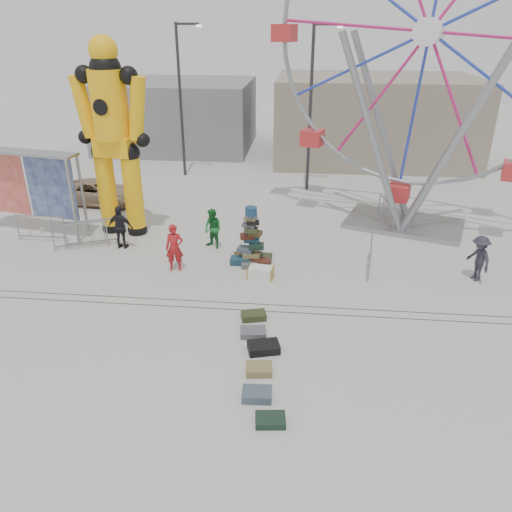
# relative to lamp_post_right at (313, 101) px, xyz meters

# --- Properties ---
(ground) EXTENTS (90.00, 90.00, 0.00)m
(ground) POSITION_rel_lamp_post_right_xyz_m (-3.09, -13.00, -4.48)
(ground) COLOR #9E9E99
(ground) RESTS_ON ground
(track_line_near) EXTENTS (40.00, 0.04, 0.01)m
(track_line_near) POSITION_rel_lamp_post_right_xyz_m (-3.09, -12.40, -4.48)
(track_line_near) COLOR #47443F
(track_line_near) RESTS_ON ground
(track_line_far) EXTENTS (40.00, 0.04, 0.01)m
(track_line_far) POSITION_rel_lamp_post_right_xyz_m (-3.09, -12.00, -4.48)
(track_line_far) COLOR #47443F
(track_line_far) RESTS_ON ground
(building_right) EXTENTS (12.00, 8.00, 5.00)m
(building_right) POSITION_rel_lamp_post_right_xyz_m (3.91, 7.00, -1.98)
(building_right) COLOR gray
(building_right) RESTS_ON ground
(building_left) EXTENTS (10.00, 8.00, 4.40)m
(building_left) POSITION_rel_lamp_post_right_xyz_m (-9.09, 9.00, -2.28)
(building_left) COLOR gray
(building_left) RESTS_ON ground
(lamp_post_right) EXTENTS (1.41, 0.25, 8.00)m
(lamp_post_right) POSITION_rel_lamp_post_right_xyz_m (0.00, 0.00, 0.00)
(lamp_post_right) COLOR #2D2D30
(lamp_post_right) RESTS_ON ground
(lamp_post_left) EXTENTS (1.41, 0.25, 8.00)m
(lamp_post_left) POSITION_rel_lamp_post_right_xyz_m (-7.00, 2.00, 0.00)
(lamp_post_left) COLOR #2D2D30
(lamp_post_left) RESTS_ON ground
(suitcase_tower) EXTENTS (1.50, 1.34, 2.15)m
(suitcase_tower) POSITION_rel_lamp_post_right_xyz_m (-2.05, -9.02, -3.88)
(suitcase_tower) COLOR #193C4C
(suitcase_tower) RESTS_ON ground
(crash_test_dummy) EXTENTS (3.14, 1.38, 7.86)m
(crash_test_dummy) POSITION_rel_lamp_post_right_xyz_m (-7.66, -6.66, -0.34)
(crash_test_dummy) COLOR black
(crash_test_dummy) RESTS_ON ground
(ferris_wheel) EXTENTS (11.16, 4.28, 13.61)m
(ferris_wheel) POSITION_rel_lamp_post_right_xyz_m (4.14, -4.77, 2.22)
(ferris_wheel) COLOR gray
(ferris_wheel) RESTS_ON ground
(banner_scaffold) EXTENTS (4.86, 1.66, 3.47)m
(banner_scaffold) POSITION_rel_lamp_post_right_xyz_m (-11.30, -7.18, -1.88)
(banner_scaffold) COLOR gray
(banner_scaffold) RESTS_ON ground
(steamer_trunk) EXTENTS (0.93, 0.61, 0.41)m
(steamer_trunk) POSITION_rel_lamp_post_right_xyz_m (-1.59, -10.22, -4.28)
(steamer_trunk) COLOR silver
(steamer_trunk) RESTS_ON ground
(row_case_0) EXTENTS (0.82, 0.62, 0.21)m
(row_case_0) POSITION_rel_lamp_post_right_xyz_m (-1.56, -12.85, -4.38)
(row_case_0) COLOR #313D1E
(row_case_0) RESTS_ON ground
(row_case_1) EXTENTS (0.79, 0.60, 0.17)m
(row_case_1) POSITION_rel_lamp_post_right_xyz_m (-1.49, -13.69, -4.40)
(row_case_1) COLOR #595A60
(row_case_1) RESTS_ON ground
(row_case_2) EXTENTS (0.96, 0.75, 0.23)m
(row_case_2) POSITION_rel_lamp_post_right_xyz_m (-1.13, -14.42, -4.37)
(row_case_2) COLOR black
(row_case_2) RESTS_ON ground
(row_case_3) EXTENTS (0.71, 0.56, 0.20)m
(row_case_3) POSITION_rel_lamp_post_right_xyz_m (-1.16, -15.34, -4.38)
(row_case_3) COLOR olive
(row_case_3) RESTS_ON ground
(row_case_4) EXTENTS (0.73, 0.53, 0.22)m
(row_case_4) POSITION_rel_lamp_post_right_xyz_m (-1.12, -16.28, -4.37)
(row_case_4) COLOR #475566
(row_case_4) RESTS_ON ground
(row_case_5) EXTENTS (0.72, 0.54, 0.17)m
(row_case_5) POSITION_rel_lamp_post_right_xyz_m (-0.75, -17.05, -4.40)
(row_case_5) COLOR #192D22
(row_case_5) RESTS_ON ground
(barricade_dummy_a) EXTENTS (2.00, 0.13, 1.10)m
(barricade_dummy_a) POSITION_rel_lamp_post_right_xyz_m (-10.63, -7.90, -3.93)
(barricade_dummy_a) COLOR gray
(barricade_dummy_a) RESTS_ON ground
(barricade_dummy_b) EXTENTS (1.92, 0.75, 1.10)m
(barricade_dummy_b) POSITION_rel_lamp_post_right_xyz_m (-8.75, -8.48, -3.93)
(barricade_dummy_b) COLOR gray
(barricade_dummy_b) RESTS_ON ground
(barricade_dummy_c) EXTENTS (1.89, 0.84, 1.10)m
(barricade_dummy_c) POSITION_rel_lamp_post_right_xyz_m (-8.44, -8.18, -3.93)
(barricade_dummy_c) COLOR gray
(barricade_dummy_c) RESTS_ON ground
(barricade_wheel_front) EXTENTS (0.37, 2.00, 1.10)m
(barricade_wheel_front) POSITION_rel_lamp_post_right_xyz_m (2.21, -9.14, -3.93)
(barricade_wheel_front) COLOR gray
(barricade_wheel_front) RESTS_ON ground
(barricade_wheel_back) EXTENTS (0.46, 1.98, 1.10)m
(barricade_wheel_back) POSITION_rel_lamp_post_right_xyz_m (3.34, -4.80, -3.93)
(barricade_wheel_back) COLOR gray
(barricade_wheel_back) RESTS_ON ground
(pedestrian_red) EXTENTS (0.68, 0.51, 1.71)m
(pedestrian_red) POSITION_rel_lamp_post_right_xyz_m (-4.65, -9.92, -3.63)
(pedestrian_red) COLOR #A6171B
(pedestrian_red) RESTS_ON ground
(pedestrian_green) EXTENTS (0.96, 0.91, 1.57)m
(pedestrian_green) POSITION_rel_lamp_post_right_xyz_m (-3.66, -7.86, -3.70)
(pedestrian_green) COLOR #1A6B2B
(pedestrian_green) RESTS_ON ground
(pedestrian_black) EXTENTS (1.04, 0.52, 1.71)m
(pedestrian_black) POSITION_rel_lamp_post_right_xyz_m (-7.18, -8.26, -3.63)
(pedestrian_black) COLOR black
(pedestrian_black) RESTS_ON ground
(pedestrian_grey) EXTENTS (0.92, 1.18, 1.61)m
(pedestrian_grey) POSITION_rel_lamp_post_right_xyz_m (5.74, -9.60, -3.68)
(pedestrian_grey) COLOR #262431
(pedestrian_grey) RESTS_ON ground
(parked_suv) EXTENTS (4.29, 2.34, 1.14)m
(parked_suv) POSITION_rel_lamp_post_right_xyz_m (-10.14, -3.29, -3.91)
(parked_suv) COLOR #9A8263
(parked_suv) RESTS_ON ground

